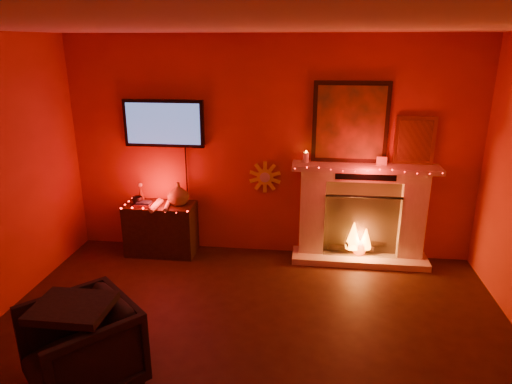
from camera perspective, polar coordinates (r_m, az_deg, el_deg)
room at (r=3.23m, az=-2.44°, el=-4.53°), size 5.00×5.00×5.00m
fireplace at (r=5.68m, az=13.06°, el=-1.50°), size 1.72×0.40×2.18m
tv at (r=5.76m, az=-11.45°, el=8.38°), size 1.00×0.07×1.24m
sunburst_clock at (r=5.67m, az=1.13°, el=1.88°), size 0.40×0.03×0.40m
console_table at (r=5.94m, az=-11.65°, el=-4.10°), size 0.87×0.53×0.94m
armchair at (r=3.96m, az=-20.99°, el=-17.68°), size 1.09×1.09×0.71m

